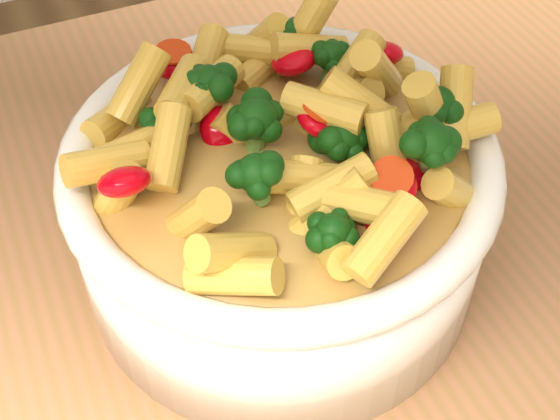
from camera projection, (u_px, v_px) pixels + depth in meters
name	position (u px, v px, depth m)	size (l,w,h in m)	color
table	(338.00, 377.00, 0.60)	(1.20, 0.80, 0.90)	#AA6E48
serving_bowl	(280.00, 208.00, 0.50)	(0.27, 0.27, 0.12)	white
pasta_salad	(280.00, 124.00, 0.45)	(0.21, 0.21, 0.05)	#F7CE4E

